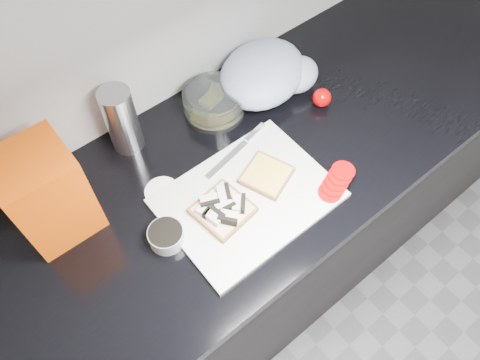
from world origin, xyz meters
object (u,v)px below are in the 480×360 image
Objects in this scene: cutting_board at (248,198)px; steel_canister at (122,120)px; glass_bowl at (214,103)px; bread_bag at (47,194)px.

cutting_board is 2.12× the size of steel_canister.
glass_bowl is at bearing -11.62° from steel_canister.
cutting_board is 0.30m from glass_bowl.
glass_bowl reaches higher than cutting_board.
steel_canister reaches higher than cutting_board.
glass_bowl is 0.49m from bread_bag.
steel_canister is at bearing 112.42° from cutting_board.
cutting_board is at bearing -111.40° from glass_bowl.
bread_bag reaches higher than cutting_board.
glass_bowl is 0.25m from steel_canister.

